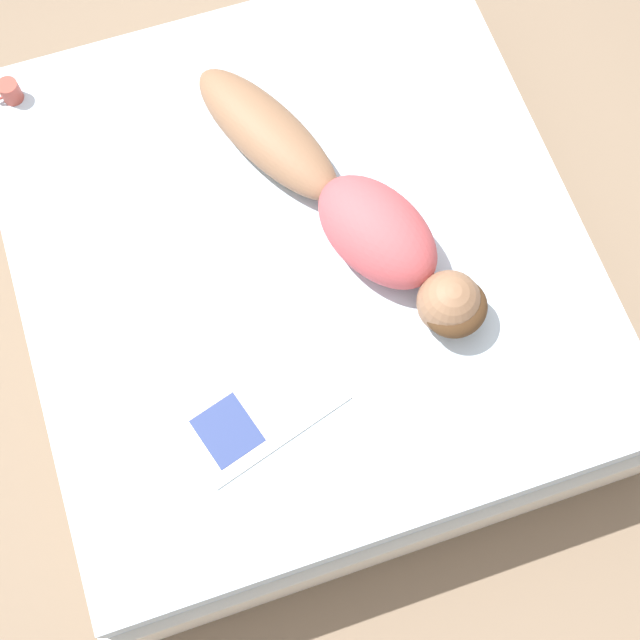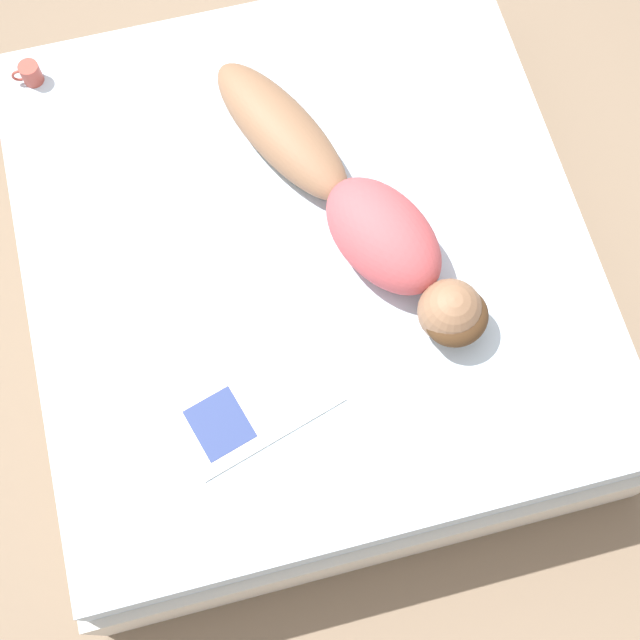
{
  "view_description": "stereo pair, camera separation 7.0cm",
  "coord_description": "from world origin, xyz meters",
  "px_view_note": "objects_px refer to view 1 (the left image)",
  "views": [
    {
      "loc": [
        0.33,
        1.24,
        3.26
      ],
      "look_at": [
        0.02,
        0.3,
        0.6
      ],
      "focal_mm": 50.0,
      "sensor_mm": 36.0,
      "label": 1
    },
    {
      "loc": [
        0.27,
        1.25,
        3.26
      ],
      "look_at": [
        0.02,
        0.3,
        0.6
      ],
      "focal_mm": 50.0,
      "sensor_mm": 36.0,
      "label": 2
    }
  ],
  "objects_px": {
    "person": "(352,210)",
    "coffee_mug": "(9,91)",
    "open_magazine": "(260,409)",
    "cell_phone": "(234,113)"
  },
  "relations": [
    {
      "from": "person",
      "to": "cell_phone",
      "type": "xyz_separation_m",
      "value": [
        0.25,
        -0.54,
        -0.1
      ]
    },
    {
      "from": "cell_phone",
      "to": "coffee_mug",
      "type": "bearing_deg",
      "value": -35.19
    },
    {
      "from": "person",
      "to": "cell_phone",
      "type": "distance_m",
      "value": 0.61
    },
    {
      "from": "coffee_mug",
      "to": "person",
      "type": "bearing_deg",
      "value": 138.93
    },
    {
      "from": "coffee_mug",
      "to": "cell_phone",
      "type": "distance_m",
      "value": 0.8
    },
    {
      "from": "open_magazine",
      "to": "coffee_mug",
      "type": "relative_size",
      "value": 5.32
    },
    {
      "from": "person",
      "to": "coffee_mug",
      "type": "relative_size",
      "value": 12.27
    },
    {
      "from": "open_magazine",
      "to": "cell_phone",
      "type": "xyz_separation_m",
      "value": [
        -0.23,
        -1.06,
        0.0
      ]
    },
    {
      "from": "open_magazine",
      "to": "cell_phone",
      "type": "height_order",
      "value": "same"
    },
    {
      "from": "coffee_mug",
      "to": "cell_phone",
      "type": "xyz_separation_m",
      "value": [
        -0.73,
        0.31,
        -0.04
      ]
    }
  ]
}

